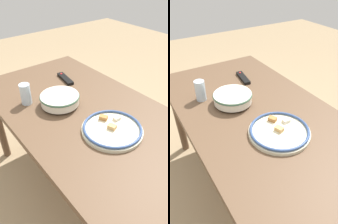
# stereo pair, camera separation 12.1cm
# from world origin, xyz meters

# --- Properties ---
(ground_plane) EXTENTS (8.00, 8.00, 0.00)m
(ground_plane) POSITION_xyz_m (0.00, 0.00, 0.00)
(ground_plane) COLOR #9E8460
(dining_table) EXTENTS (1.57, 0.82, 0.72)m
(dining_table) POSITION_xyz_m (0.00, 0.00, 0.64)
(dining_table) COLOR brown
(dining_table) RESTS_ON ground_plane
(noodle_bowl) EXTENTS (0.24, 0.24, 0.07)m
(noodle_bowl) POSITION_xyz_m (-0.16, -0.08, 0.76)
(noodle_bowl) COLOR silver
(noodle_bowl) RESTS_ON dining_table
(food_plate) EXTENTS (0.32, 0.32, 0.04)m
(food_plate) POSITION_xyz_m (0.21, -0.01, 0.74)
(food_plate) COLOR beige
(food_plate) RESTS_ON dining_table
(tv_remote) EXTENTS (0.20, 0.07, 0.02)m
(tv_remote) POSITION_xyz_m (-0.41, 0.13, 0.73)
(tv_remote) COLOR black
(tv_remote) RESTS_ON dining_table
(drinking_glass) EXTENTS (0.06, 0.06, 0.13)m
(drinking_glass) POSITION_xyz_m (-0.30, -0.23, 0.79)
(drinking_glass) COLOR silver
(drinking_glass) RESTS_ON dining_table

